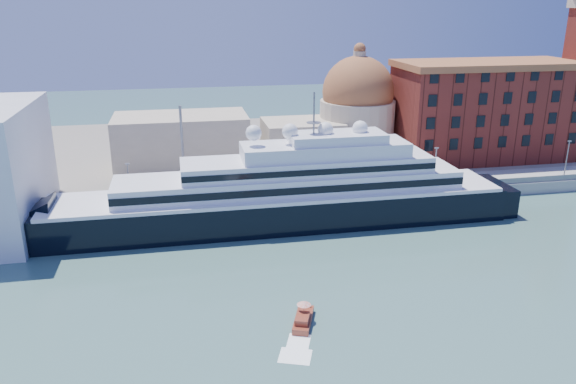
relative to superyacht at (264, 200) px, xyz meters
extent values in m
plane|color=#325750|center=(6.25, -23.00, -4.79)|extent=(400.00, 400.00, 0.00)
cube|color=gray|center=(6.25, 11.00, -3.54)|extent=(180.00, 10.00, 2.50)
cube|color=slate|center=(6.25, 52.00, -3.79)|extent=(260.00, 72.00, 2.00)
cube|color=slate|center=(6.25, 6.50, -1.69)|extent=(180.00, 0.10, 1.20)
cube|color=black|center=(2.53, 0.00, -2.47)|extent=(82.40, 12.68, 6.87)
cone|color=black|center=(-40.78, 0.00, -2.47)|extent=(10.56, 12.68, 12.68)
cube|color=black|center=(43.73, 0.00, -2.68)|extent=(6.34, 11.62, 6.34)
cube|color=white|center=(2.53, 0.00, 1.23)|extent=(80.29, 12.89, 0.63)
cube|color=white|center=(4.64, 0.00, 3.13)|extent=(61.27, 10.56, 3.17)
cube|color=black|center=(4.64, -5.28, 3.13)|extent=(61.27, 0.15, 1.27)
cube|color=white|center=(7.81, 0.00, 6.09)|extent=(44.37, 9.51, 2.75)
cube|color=white|center=(10.98, 0.00, 8.73)|extent=(29.58, 8.45, 2.54)
cube|color=white|center=(13.09, 0.00, 10.84)|extent=(16.90, 7.39, 1.69)
cylinder|color=slate|center=(8.87, 0.00, 15.28)|extent=(0.32, 0.32, 7.39)
sphere|color=white|center=(-1.70, 0.00, 12.32)|extent=(2.75, 2.75, 2.75)
sphere|color=white|center=(4.64, 0.00, 12.32)|extent=(2.75, 2.75, 2.75)
sphere|color=white|center=(10.98, 0.00, 12.32)|extent=(2.75, 2.75, 2.75)
sphere|color=white|center=(17.32, 0.00, 12.32)|extent=(2.75, 2.75, 2.75)
cube|color=white|center=(-37.11, -0.19, -4.22)|extent=(11.93, 5.63, 1.53)
cube|color=white|center=(-35.22, -0.50, -2.98)|extent=(4.16, 2.98, 1.15)
cube|color=maroon|center=(-0.32, -33.31, -4.44)|extent=(4.00, 6.41, 1.01)
cube|color=maroon|center=(-0.67, -34.27, -3.58)|extent=(2.39, 2.94, 0.81)
cylinder|color=slate|center=(-0.15, -32.84, -3.17)|extent=(0.06, 0.06, 1.62)
cone|color=red|center=(-0.15, -32.84, -2.26)|extent=(1.82, 1.82, 0.41)
cube|color=maroon|center=(58.25, 29.00, 8.21)|extent=(42.00, 18.00, 22.00)
cube|color=#955631|center=(58.25, 29.00, 19.71)|extent=(43.00, 19.00, 1.50)
cylinder|color=beige|center=(28.25, 35.00, 4.21)|extent=(18.00, 18.00, 14.00)
sphere|color=#955631|center=(28.25, 35.00, 13.21)|extent=(17.00, 17.00, 17.00)
cylinder|color=beige|center=(28.25, 35.00, 21.21)|extent=(3.00, 3.00, 3.00)
cube|color=beige|center=(14.25, 33.00, 2.21)|extent=(18.00, 14.00, 10.00)
cube|color=beige|center=(-13.75, 35.00, 3.21)|extent=(30.00, 16.00, 12.00)
cylinder|color=slate|center=(-23.75, 8.00, 1.71)|extent=(0.24, 0.24, 8.00)
cube|color=slate|center=(-23.75, 8.00, 5.81)|extent=(0.80, 0.30, 0.25)
cylinder|color=slate|center=(6.25, 8.00, 1.71)|extent=(0.24, 0.24, 8.00)
cube|color=slate|center=(6.25, 8.00, 5.81)|extent=(0.80, 0.30, 0.25)
cylinder|color=slate|center=(36.25, 8.00, 1.71)|extent=(0.24, 0.24, 8.00)
cube|color=slate|center=(36.25, 8.00, 5.81)|extent=(0.80, 0.30, 0.25)
cylinder|color=slate|center=(66.25, 8.00, 1.71)|extent=(0.24, 0.24, 8.00)
cube|color=slate|center=(66.25, 8.00, 5.81)|extent=(0.80, 0.30, 0.25)
cylinder|color=slate|center=(-13.75, 10.00, 6.71)|extent=(0.50, 0.50, 18.00)
camera|label=1|loc=(-14.14, -93.30, 33.50)|focal=35.00mm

